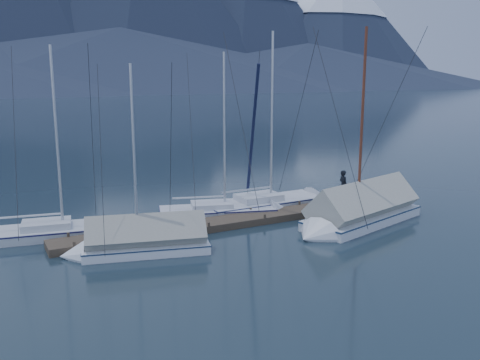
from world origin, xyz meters
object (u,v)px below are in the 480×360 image
sailboat_open_right (279,203)px  sailboat_covered_far (135,244)px  person (343,186)px  sailboat_open_left (75,231)px  sailboat_covered_near (356,215)px  sailboat_open_mid (234,212)px

sailboat_open_right → sailboat_covered_far: (-9.36, -3.81, 0.23)m
sailboat_open_right → sailboat_covered_far: 10.11m
sailboat_covered_far → person: bearing=9.4°
sailboat_open_left → sailboat_covered_near: bearing=-21.3°
sailboat_open_left → sailboat_covered_far: bearing=-65.6°
sailboat_open_mid → sailboat_open_right: bearing=8.1°
sailboat_covered_near → person: sailboat_covered_near is taller
sailboat_open_right → sailboat_open_left: bearing=-179.7°
sailboat_open_right → sailboat_covered_far: sailboat_open_right is taller
sailboat_open_left → sailboat_covered_far: (1.71, -3.76, 0.25)m
sailboat_open_left → person: 14.26m
sailboat_covered_far → person: sailboat_covered_far is taller
sailboat_open_mid → sailboat_covered_far: 7.15m
person → sailboat_covered_far: bearing=102.3°
sailboat_open_right → sailboat_covered_far: bearing=-157.9°
sailboat_open_left → sailboat_open_right: (11.06, 0.05, 0.02)m
sailboat_open_left → sailboat_open_mid: size_ratio=1.02×
sailboat_open_left → sailboat_covered_far: size_ratio=1.11×
sailboat_open_mid → sailboat_covered_near: (4.37, -4.45, 0.36)m
sailboat_open_left → sailboat_open_mid: bearing=-2.7°
sailboat_open_left → sailboat_covered_near: size_ratio=0.89×
sailboat_open_mid → sailboat_covered_near: sailboat_covered_near is taller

